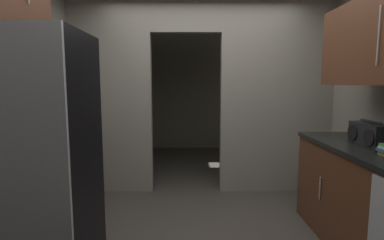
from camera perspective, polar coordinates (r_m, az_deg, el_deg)
kitchen_partition at (r=4.02m, az=2.63°, el=7.31°), size 3.50×0.12×2.82m
adjoining_room_shell at (r=5.96m, az=1.06°, el=6.36°), size 3.50×2.87×2.82m
refrigerator at (r=2.60m, az=-26.84°, el=-5.87°), size 0.73×0.79×1.86m
boombox at (r=2.97m, az=30.75°, el=-2.48°), size 0.17×0.41×0.23m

